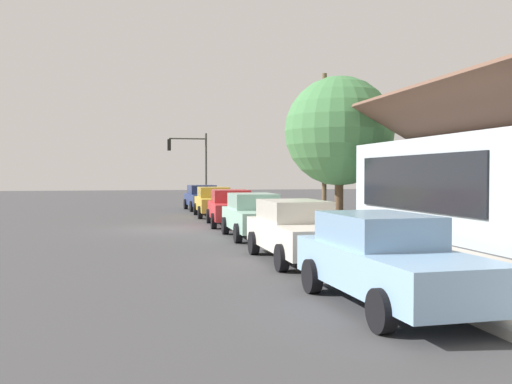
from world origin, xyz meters
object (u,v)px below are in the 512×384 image
at_px(car_skyblue, 386,259).
at_px(fire_hydrant_red, 305,227).
at_px(car_cherry, 231,207).
at_px(car_seafoam, 255,215).
at_px(traffic_light_main, 191,157).
at_px(car_ivory, 297,230).
at_px(utility_pole_wooden, 324,143).
at_px(shade_tree, 339,131).
at_px(car_mustard, 214,201).
at_px(car_navy, 203,197).

relative_size(car_skyblue, fire_hydrant_red, 6.81).
bearing_deg(car_cherry, car_skyblue, 3.33).
distance_m(car_seafoam, car_skyblue, 11.22).
height_order(car_cherry, traffic_light_main, traffic_light_main).
bearing_deg(car_ivory, traffic_light_main, 179.63).
bearing_deg(car_skyblue, car_seafoam, 177.70).
relative_size(car_seafoam, fire_hydrant_red, 6.57).
relative_size(traffic_light_main, fire_hydrant_red, 7.32).
bearing_deg(utility_pole_wooden, shade_tree, 52.48).
distance_m(car_mustard, car_seafoam, 10.76).
distance_m(car_mustard, car_cherry, 5.62).
xyz_separation_m(car_navy, car_mustard, (5.68, -0.04, 0.00)).
xyz_separation_m(car_seafoam, traffic_light_main, (-20.74, -0.24, 2.68)).
xyz_separation_m(car_navy, car_ivory, (22.18, -0.10, 0.00)).
distance_m(car_navy, traffic_light_main, 5.08).
bearing_deg(car_skyblue, fire_hydrant_red, 169.33).
relative_size(car_navy, car_mustard, 0.94).
bearing_deg(car_skyblue, car_navy, 177.62).
height_order(car_ivory, fire_hydrant_red, car_ivory).
relative_size(car_mustard, car_skyblue, 1.00).
relative_size(car_cherry, car_skyblue, 0.99).
relative_size(car_mustard, shade_tree, 0.66).
bearing_deg(traffic_light_main, car_ivory, 0.42).
distance_m(car_skyblue, traffic_light_main, 32.07).
xyz_separation_m(car_seafoam, utility_pole_wooden, (-8.23, 5.42, 3.11)).
bearing_deg(utility_pole_wooden, car_seafoam, -33.37).
xyz_separation_m(car_cherry, fire_hydrant_red, (6.71, 1.41, -0.32)).
bearing_deg(fire_hydrant_red, car_skyblue, -8.42).
bearing_deg(utility_pole_wooden, car_navy, -146.83).
bearing_deg(traffic_light_main, car_skyblue, 0.42).
bearing_deg(traffic_light_main, fire_hydrant_red, 4.25).
xyz_separation_m(car_cherry, car_skyblue, (16.35, -0.01, -0.00)).
xyz_separation_m(car_navy, fire_hydrant_red, (18.01, 1.37, -0.32)).
height_order(car_cherry, car_seafoam, same).
xyz_separation_m(car_mustard, utility_pole_wooden, (2.53, 5.41, 3.11)).
bearing_deg(car_mustard, car_navy, -178.76).
bearing_deg(shade_tree, car_cherry, -66.68).
bearing_deg(car_navy, car_ivory, -2.60).
height_order(car_mustard, car_ivory, same).
xyz_separation_m(car_navy, traffic_light_main, (-4.30, -0.29, 2.68)).
relative_size(car_navy, car_seafoam, 0.98).
height_order(car_navy, fire_hydrant_red, car_navy).
bearing_deg(fire_hydrant_red, utility_pole_wooden, 157.80).
height_order(car_navy, traffic_light_main, traffic_light_main).
relative_size(utility_pole_wooden, fire_hydrant_red, 10.56).
height_order(shade_tree, fire_hydrant_red, shade_tree).
bearing_deg(shade_tree, car_seafoam, -38.03).
xyz_separation_m(shade_tree, fire_hydrant_red, (9.31, -4.63, -4.00)).
bearing_deg(car_seafoam, utility_pole_wooden, 147.21).
xyz_separation_m(car_cherry, traffic_light_main, (-15.61, -0.24, 2.68)).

